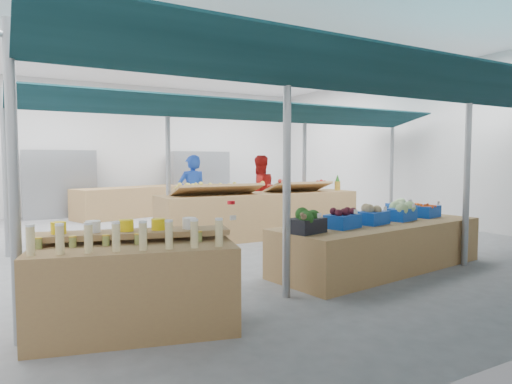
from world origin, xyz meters
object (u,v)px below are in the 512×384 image
Objects in this scene: fruit_counter at (261,215)px; vendor_right at (259,192)px; bottle_shelf at (135,284)px; veg_counter at (380,246)px; vendor_left at (192,195)px.

fruit_counter is 1.32m from vendor_right.
veg_counter is at bearing 24.56° from bottle_shelf.
vendor_right is at bearing -179.27° from vendor_left.
bottle_shelf is at bearing -132.09° from fruit_counter.
vendor_left and vendor_right have the same top height.
vendor_right reaches higher than veg_counter.
veg_counter is at bearing 106.69° from vendor_left.
vendor_left is 1.80m from vendor_right.
vendor_left is at bearing 98.10° from veg_counter.
veg_counter is 4.87m from vendor_left.
bottle_shelf is 7.05m from vendor_right.
bottle_shelf is 5.82m from fruit_counter.
vendor_left is at bearing 138.22° from fruit_counter.
fruit_counter is 2.50× the size of vendor_right.
vendor_left reaches higher than veg_counter.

